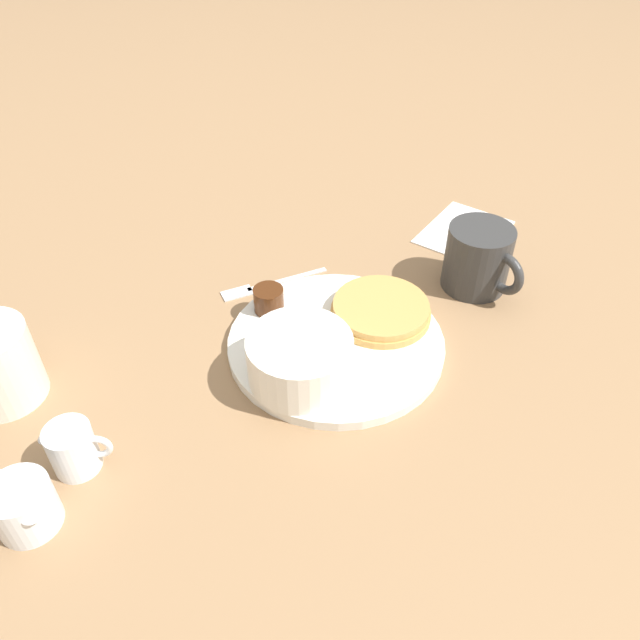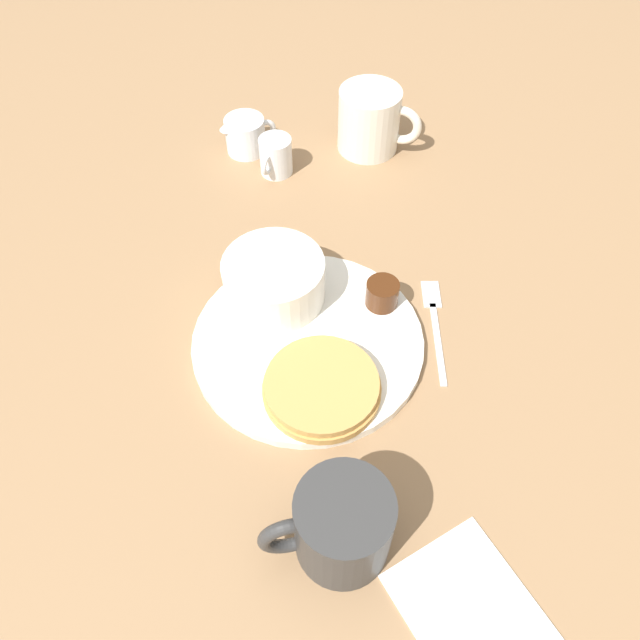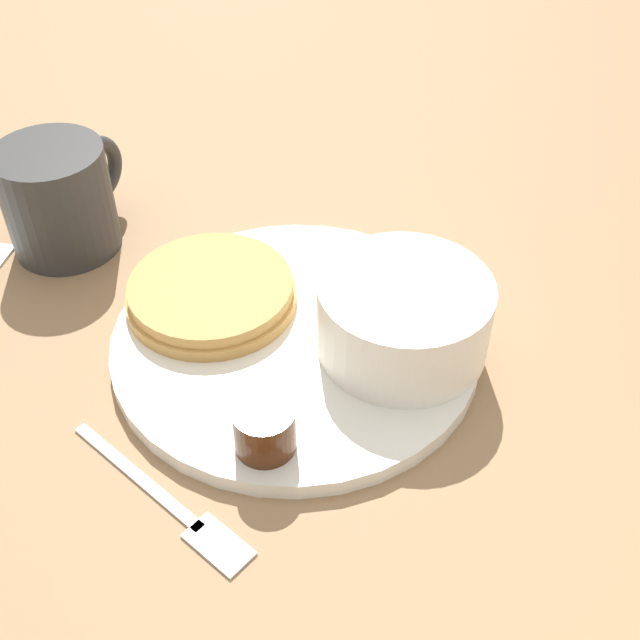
{
  "view_description": "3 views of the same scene",
  "coord_description": "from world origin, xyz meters",
  "px_view_note": "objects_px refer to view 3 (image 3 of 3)",
  "views": [
    {
      "loc": [
        0.44,
        0.27,
        0.49
      ],
      "look_at": [
        0.0,
        -0.02,
        0.03
      ],
      "focal_mm": 35.0,
      "sensor_mm": 36.0,
      "label": 1
    },
    {
      "loc": [
        -0.34,
        0.19,
        0.54
      ],
      "look_at": [
        0.0,
        -0.02,
        0.03
      ],
      "focal_mm": 35.0,
      "sensor_mm": 36.0,
      "label": 2
    },
    {
      "loc": [
        0.08,
        -0.38,
        0.38
      ],
      "look_at": [
        0.02,
        -0.01,
        0.04
      ],
      "focal_mm": 45.0,
      "sensor_mm": 36.0,
      "label": 3
    }
  ],
  "objects_px": {
    "plate": "(296,340)",
    "fork": "(176,508)",
    "coffee_mug": "(60,198)",
    "bowl": "(404,316)"
  },
  "relations": [
    {
      "from": "plate",
      "to": "fork",
      "type": "bearing_deg",
      "value": -106.9
    },
    {
      "from": "bowl",
      "to": "coffee_mug",
      "type": "bearing_deg",
      "value": 161.86
    },
    {
      "from": "plate",
      "to": "fork",
      "type": "relative_size",
      "value": 1.92
    },
    {
      "from": "plate",
      "to": "bowl",
      "type": "bearing_deg",
      "value": -1.05
    },
    {
      "from": "plate",
      "to": "fork",
      "type": "distance_m",
      "value": 0.14
    },
    {
      "from": "bowl",
      "to": "fork",
      "type": "bearing_deg",
      "value": -129.34
    },
    {
      "from": "coffee_mug",
      "to": "fork",
      "type": "relative_size",
      "value": 0.85
    },
    {
      "from": "bowl",
      "to": "fork",
      "type": "relative_size",
      "value": 0.86
    },
    {
      "from": "coffee_mug",
      "to": "fork",
      "type": "distance_m",
      "value": 0.27
    },
    {
      "from": "coffee_mug",
      "to": "plate",
      "type": "bearing_deg",
      "value": -23.71
    }
  ]
}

